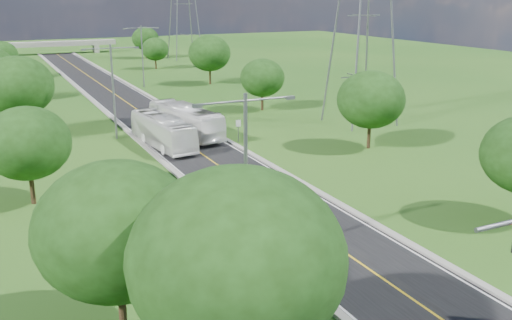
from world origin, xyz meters
The scene contains 22 objects.
ground centered at (0.00, 60.00, 0.00)m, with size 260.00×260.00×0.00m, color #1F4C15.
road centered at (0.00, 66.00, 0.03)m, with size 8.00×150.00×0.06m, color black.
curb_left centered at (-4.25, 66.00, 0.11)m, with size 0.50×150.00×0.22m, color gray.
curb_right centered at (4.25, 66.00, 0.11)m, with size 0.50×150.00×0.22m, color gray.
speed_limit_sign centered at (5.20, 37.98, 1.60)m, with size 0.55×0.09×2.40m.
overpass centered at (0.00, 140.00, 2.41)m, with size 30.00×3.00×3.20m.
streetlight_near_left centered at (-6.00, 12.00, 5.94)m, with size 5.90×0.25×10.00m.
streetlight_mid_left centered at (-6.00, 45.00, 5.94)m, with size 5.90×0.25×10.00m.
streetlight_far_right centered at (6.00, 78.00, 5.94)m, with size 5.90×0.25×10.00m.
power_tower_near centered at (22.00, 40.00, 14.01)m, with size 9.00×6.40×28.00m.
tree_la centered at (-14.00, 8.00, 5.27)m, with size 7.14×7.14×8.30m.
tree_lb centered at (-16.00, 28.00, 4.64)m, with size 6.30×6.30×7.33m.
tree_lc centered at (-15.00, 50.00, 5.58)m, with size 7.56×7.56×8.79m.
tree_le centered at (-14.50, 98.00, 4.33)m, with size 5.88×5.88×6.84m.
tree_lf centered at (-11.00, 2.00, 5.89)m, with size 7.98×7.98×9.28m.
tree_rb centered at (16.00, 30.00, 4.95)m, with size 6.72×6.72×7.82m.
tree_rc centered at (15.00, 52.00, 4.33)m, with size 5.88×5.88×6.84m.
tree_rd centered at (17.00, 76.00, 5.27)m, with size 7.14×7.14×8.30m.
tree_re centered at (14.50, 100.00, 4.02)m, with size 5.46×5.46×6.35m.
tree_rf centered at (18.00, 120.00, 4.64)m, with size 6.30×6.30×7.33m.
bus_outbound centered at (0.96, 42.59, 1.77)m, with size 2.87×12.28×3.42m, color white.
bus_inbound centered at (-2.48, 39.53, 1.66)m, with size 2.68×11.46×3.19m, color white.
Camera 1 is at (-18.51, -15.02, 15.08)m, focal length 40.00 mm.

